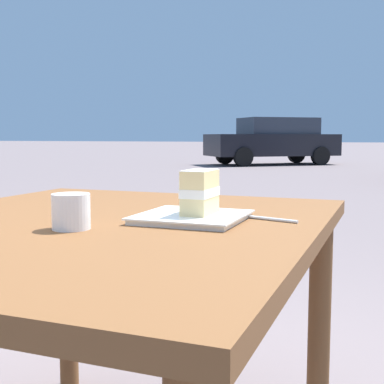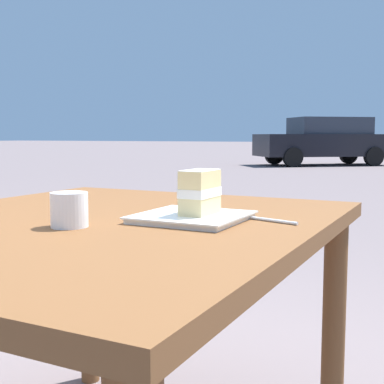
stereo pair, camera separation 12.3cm
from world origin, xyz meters
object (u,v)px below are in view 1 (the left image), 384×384
coffee_cup (71,211)px  parked_car_far (273,140)px  dessert_plate (192,217)px  dessert_fork (261,218)px  cake_slice (200,192)px  patio_table (95,261)px

coffee_cup → parked_car_far: (16.40, 3.12, 0.01)m
dessert_plate → dessert_fork: (0.07, -0.15, -0.00)m
parked_car_far → cake_slice: bearing=-168.3°
dessert_fork → parked_car_far: 16.49m
patio_table → cake_slice: bearing=-70.7°
patio_table → parked_car_far: 16.57m
patio_table → dessert_fork: dessert_fork is taller
patio_table → parked_car_far: bearing=10.8°
parked_car_far → dessert_plate: bearing=-168.4°
dessert_fork → coffee_cup: bearing=127.9°
dessert_fork → coffee_cup: 0.45m
cake_slice → parked_car_far: size_ratio=0.03×
coffee_cup → parked_car_far: 16.69m
patio_table → dessert_plate: (0.08, -0.22, 0.11)m
dessert_plate → coffee_cup: (-0.20, 0.20, 0.03)m
dessert_plate → parked_car_far: 16.54m
patio_table → parked_car_far: size_ratio=0.28×
patio_table → dessert_fork: 0.41m
dessert_plate → parked_car_far: bearing=11.6°
dessert_plate → dessert_fork: bearing=-63.5°
dessert_plate → coffee_cup: bearing=134.6°
cake_slice → dessert_plate: bearing=114.1°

